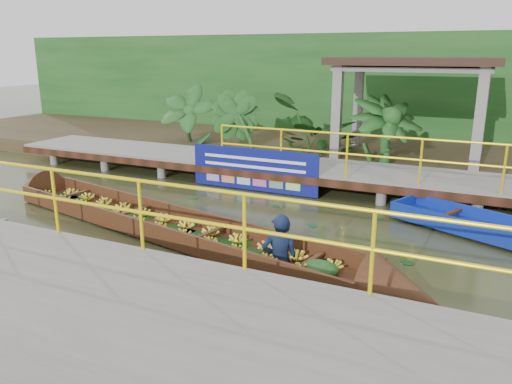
% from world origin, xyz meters
% --- Properties ---
extents(ground, '(80.00, 80.00, 0.00)m').
position_xyz_m(ground, '(0.00, 0.00, 0.00)').
color(ground, '#33371B').
rests_on(ground, ground).
extents(land_strip, '(30.00, 8.00, 0.45)m').
position_xyz_m(land_strip, '(0.00, 7.50, 0.23)').
color(land_strip, '#312818').
rests_on(land_strip, ground).
extents(far_dock, '(16.00, 2.06, 1.66)m').
position_xyz_m(far_dock, '(0.02, 3.43, 0.48)').
color(far_dock, slate).
rests_on(far_dock, ground).
extents(near_dock, '(18.00, 2.40, 1.73)m').
position_xyz_m(near_dock, '(1.00, -4.20, 0.30)').
color(near_dock, slate).
rests_on(near_dock, ground).
extents(pavilion, '(4.40, 3.00, 3.00)m').
position_xyz_m(pavilion, '(3.00, 6.30, 2.82)').
color(pavilion, slate).
rests_on(pavilion, ground).
extents(foliage_backdrop, '(30.00, 0.80, 4.00)m').
position_xyz_m(foliage_backdrop, '(0.00, 10.00, 2.00)').
color(foliage_backdrop, '#154216').
rests_on(foliage_backdrop, ground).
extents(vendor_boat, '(10.27, 3.12, 2.07)m').
position_xyz_m(vendor_boat, '(-0.02, -0.99, 0.21)').
color(vendor_boat, '#361D0E').
rests_on(vendor_boat, ground).
extents(blue_banner, '(3.34, 0.04, 1.04)m').
position_xyz_m(blue_banner, '(-0.09, 2.48, 0.56)').
color(blue_banner, navy).
rests_on(blue_banner, ground).
extents(tropical_plants, '(14.17, 1.17, 1.46)m').
position_xyz_m(tropical_plants, '(2.25, 5.30, 1.18)').
color(tropical_plants, '#154216').
rests_on(tropical_plants, ground).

